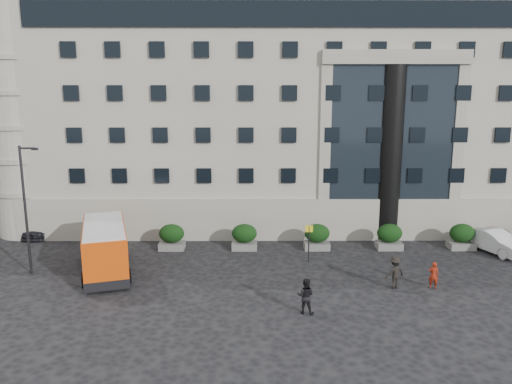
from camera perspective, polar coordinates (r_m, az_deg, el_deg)
ground at (r=28.82m, az=-4.04°, el=-11.38°), size 120.00×120.00×0.00m
civic_building at (r=48.69m, az=4.65°, el=8.98°), size 44.00×24.00×18.00m
entrance_column at (r=38.43m, az=15.05°, el=4.15°), size 1.80×1.80×13.00m
apartment_far at (r=70.62m, az=-24.85°, el=10.42°), size 13.00×13.00×22.00m
hedge_a at (r=36.26m, az=-9.61°, el=-5.06°), size 1.80×1.26×1.84m
hedge_b at (r=35.79m, az=-1.34°, el=-5.12°), size 1.80×1.26×1.84m
hedge_c at (r=36.07m, az=6.98°, el=-5.07°), size 1.80×1.26×1.84m
hedge_d at (r=37.09m, az=15.01°, el=-4.92°), size 1.80×1.26×1.84m
hedge_e at (r=38.78m, az=22.46°, el=-4.70°), size 1.80×1.26×1.84m
street_lamp at (r=33.25m, az=-24.80°, el=-1.40°), size 1.16×0.18×8.00m
bus_stop_sign at (r=33.08m, az=6.07°, el=-5.15°), size 0.50×0.08×2.52m
minibus at (r=32.63m, az=-16.89°, el=-5.95°), size 4.54×7.69×3.04m
red_truck at (r=45.46m, az=-24.70°, el=-1.89°), size 2.94×5.46×2.82m
parked_car_c at (r=42.76m, az=-23.09°, el=-3.64°), size 2.17×4.69×1.33m
parked_car_d at (r=44.39m, az=-17.82°, el=-2.69°), size 2.78×5.09×1.35m
white_taxi at (r=38.95m, az=25.65°, el=-5.12°), size 3.40×5.05×1.58m
pedestrian_a at (r=30.78m, az=19.62°, el=-8.94°), size 0.65×0.50×1.58m
pedestrian_b at (r=26.07m, az=5.68°, el=-11.73°), size 1.07×0.92×1.88m
pedestrian_c at (r=30.07m, az=15.58°, el=-8.84°), size 1.41×1.13×1.90m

